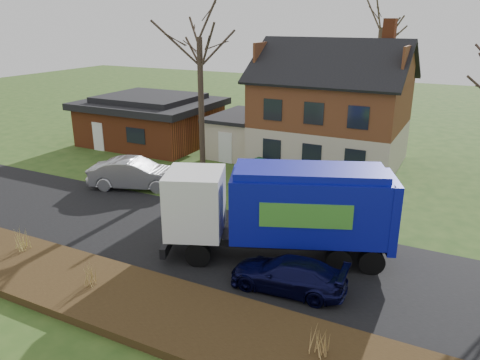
% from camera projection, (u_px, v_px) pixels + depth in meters
% --- Properties ---
extents(ground, '(120.00, 120.00, 0.00)m').
position_uv_depth(ground, '(193.00, 238.00, 20.83)').
color(ground, '#2B4B19').
rests_on(ground, ground).
extents(road, '(80.00, 7.00, 0.02)m').
position_uv_depth(road, '(193.00, 238.00, 20.83)').
color(road, black).
rests_on(road, ground).
extents(mulch_verge, '(80.00, 3.50, 0.30)m').
position_uv_depth(mulch_verge, '(111.00, 294.00, 16.32)').
color(mulch_verge, black).
rests_on(mulch_verge, ground).
extents(main_house, '(12.95, 8.95, 9.26)m').
position_uv_depth(main_house, '(324.00, 103.00, 30.59)').
color(main_house, '#C3B39D').
rests_on(main_house, ground).
extents(ranch_house, '(9.80, 8.20, 3.70)m').
position_uv_depth(ranch_house, '(151.00, 119.00, 36.31)').
color(ranch_house, '#934120').
rests_on(ranch_house, ground).
extents(garbage_truck, '(9.27, 5.60, 3.87)m').
position_uv_depth(garbage_truck, '(284.00, 207.00, 18.44)').
color(garbage_truck, black).
rests_on(garbage_truck, ground).
extents(silver_sedan, '(5.50, 3.49, 1.71)m').
position_uv_depth(silver_sedan, '(135.00, 174.00, 26.71)').
color(silver_sedan, '#A2A4A9').
rests_on(silver_sedan, ground).
extents(navy_wagon, '(4.31, 2.00, 1.22)m').
position_uv_depth(navy_wagon, '(288.00, 274.00, 16.70)').
color(navy_wagon, black).
rests_on(navy_wagon, ground).
extents(tree_front_west, '(3.86, 3.86, 11.47)m').
position_uv_depth(tree_front_west, '(199.00, 15.00, 26.46)').
color(tree_front_west, '#392C22').
rests_on(tree_front_west, ground).
extents(tree_back, '(3.68, 3.68, 11.66)m').
position_uv_depth(tree_back, '(383.00, 12.00, 35.79)').
color(tree_back, '#403526').
rests_on(tree_back, ground).
extents(grass_clump_west, '(0.38, 0.31, 0.99)m').
position_uv_depth(grass_clump_west, '(22.00, 238.00, 19.01)').
color(grass_clump_west, tan).
rests_on(grass_clump_west, mulch_verge).
extents(grass_clump_mid, '(0.37, 0.30, 1.03)m').
position_uv_depth(grass_clump_mid, '(91.00, 272.00, 16.45)').
color(grass_clump_mid, '#A08346').
rests_on(grass_clump_mid, mulch_verge).
extents(grass_clump_east, '(0.38, 0.31, 0.94)m').
position_uv_depth(grass_clump_east, '(319.00, 341.00, 13.01)').
color(grass_clump_east, tan).
rests_on(grass_clump_east, mulch_verge).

